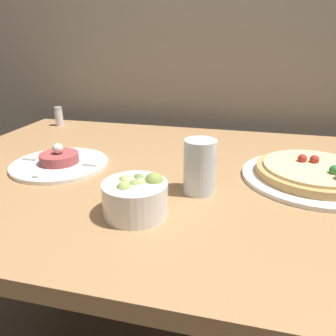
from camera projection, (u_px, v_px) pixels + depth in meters
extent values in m
cube|color=#AD7F51|center=(176.00, 179.00, 0.84)|extent=(1.34, 0.89, 0.03)
cylinder|color=#AD7F51|center=(61.00, 210.00, 1.46)|extent=(0.06, 0.06, 0.73)
cylinder|color=white|center=(313.00, 178.00, 0.79)|extent=(0.34, 0.34, 0.01)
cylinder|color=tan|center=(314.00, 172.00, 0.79)|extent=(0.27, 0.27, 0.02)
cylinder|color=beige|center=(315.00, 167.00, 0.78)|extent=(0.24, 0.24, 0.01)
sphere|color=#387F33|center=(335.00, 170.00, 0.73)|extent=(0.02, 0.02, 0.02)
sphere|color=#B22D23|center=(314.00, 160.00, 0.80)|extent=(0.02, 0.02, 0.02)
sphere|color=#B22D23|center=(302.00, 159.00, 0.81)|extent=(0.02, 0.02, 0.02)
cylinder|color=white|center=(60.00, 164.00, 0.88)|extent=(0.25, 0.25, 0.01)
cylinder|color=#A84747|center=(59.00, 158.00, 0.87)|extent=(0.10, 0.10, 0.03)
sphere|color=silver|center=(58.00, 148.00, 0.86)|extent=(0.03, 0.03, 0.03)
cube|color=white|center=(90.00, 164.00, 0.85)|extent=(0.04, 0.02, 0.01)
cube|color=white|center=(76.00, 151.00, 0.95)|extent=(0.02, 0.04, 0.01)
cube|color=white|center=(30.00, 159.00, 0.89)|extent=(0.04, 0.02, 0.01)
cube|color=white|center=(40.00, 174.00, 0.79)|extent=(0.02, 0.04, 0.01)
cylinder|color=white|center=(135.00, 199.00, 0.63)|extent=(0.13, 0.13, 0.07)
sphere|color=#8EA34C|center=(152.00, 182.00, 0.63)|extent=(0.04, 0.04, 0.04)
sphere|color=#B7BC70|center=(140.00, 185.00, 0.62)|extent=(0.03, 0.03, 0.03)
sphere|color=#668E42|center=(139.00, 180.00, 0.65)|extent=(0.02, 0.02, 0.02)
sphere|color=#A3B25B|center=(124.00, 189.00, 0.60)|extent=(0.03, 0.03, 0.03)
sphere|color=#8EA34C|center=(135.00, 186.00, 0.62)|extent=(0.03, 0.03, 0.03)
sphere|color=#B7BC70|center=(125.00, 182.00, 0.64)|extent=(0.03, 0.03, 0.03)
cylinder|color=silver|center=(200.00, 166.00, 0.71)|extent=(0.07, 0.07, 0.12)
cylinder|color=silver|center=(59.00, 118.00, 1.27)|extent=(0.03, 0.03, 0.06)
cylinder|color=#B2B2B7|center=(58.00, 109.00, 1.25)|extent=(0.03, 0.03, 0.01)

